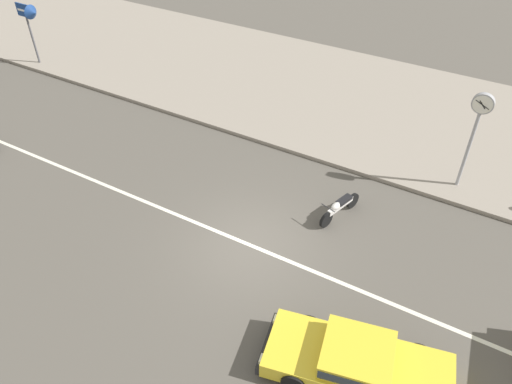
% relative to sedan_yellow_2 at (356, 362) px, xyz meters
% --- Properties ---
extents(ground_plane, '(160.00, 160.00, 0.00)m').
position_rel_sedan_yellow_2_xyz_m(ground_plane, '(-4.49, 2.56, -0.54)').
color(ground_plane, '#544F47').
extents(lane_centre_stripe, '(50.40, 0.14, 0.01)m').
position_rel_sedan_yellow_2_xyz_m(lane_centre_stripe, '(-4.49, 2.56, -0.53)').
color(lane_centre_stripe, silver).
rests_on(lane_centre_stripe, ground).
extents(kerb_strip, '(68.00, 10.00, 0.15)m').
position_rel_sedan_yellow_2_xyz_m(kerb_strip, '(-4.49, 12.73, -0.46)').
color(kerb_strip, gray).
rests_on(kerb_strip, ground).
extents(sedan_yellow_2, '(4.84, 2.66, 1.06)m').
position_rel_sedan_yellow_2_xyz_m(sedan_yellow_2, '(0.00, 0.00, 0.00)').
color(sedan_yellow_2, yellow).
rests_on(sedan_yellow_2, ground).
extents(motorcycle_0, '(0.79, 1.90, 0.80)m').
position_rel_sedan_yellow_2_xyz_m(motorcycle_0, '(-2.57, 5.21, -0.11)').
color(motorcycle_0, black).
rests_on(motorcycle_0, ground).
extents(street_clock, '(0.70, 0.22, 3.64)m').
position_rel_sedan_yellow_2_xyz_m(street_clock, '(0.51, 8.78, 2.37)').
color(street_clock, '#9E9EA3').
rests_on(street_clock, kerb_strip).
extents(arrow_signboard, '(1.31, 0.69, 3.03)m').
position_rel_sedan_yellow_2_xyz_m(arrow_signboard, '(-20.01, 8.34, 2.15)').
color(arrow_signboard, '#4C4C51').
rests_on(arrow_signboard, kerb_strip).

